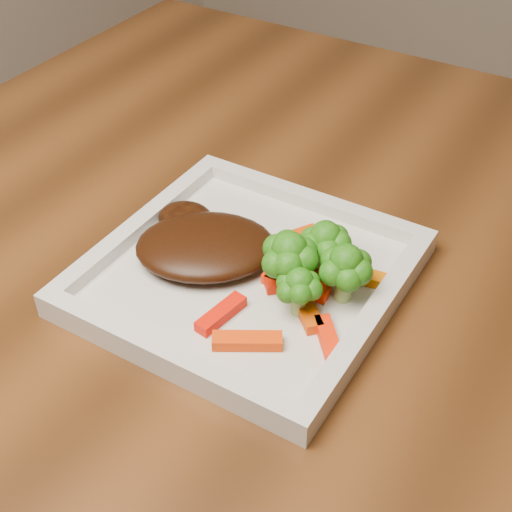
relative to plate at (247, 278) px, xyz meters
The scene contains 14 objects.
plate is the anchor object (origin of this frame).
steak 0.05m from the plate, behind, with size 0.13×0.10×0.03m, color black.
broccoli_0 0.08m from the plate, 31.65° to the left, with size 0.05×0.05×0.07m, color #217713, non-canonical shape.
broccoli_1 0.10m from the plate, ahead, with size 0.06×0.06×0.06m, color #1A7713, non-canonical shape.
broccoli_2 0.08m from the plate, 18.00° to the right, with size 0.05×0.05×0.06m, color #2E7814, non-canonical shape.
broccoli_3 0.06m from the plate, ahead, with size 0.06×0.06×0.06m, color #137614, non-canonical shape.
carrot_0 0.09m from the plate, 58.00° to the right, with size 0.06×0.02×0.01m, color #EA3A03.
carrot_1 0.11m from the plate, 21.54° to the right, with size 0.05×0.01×0.01m, color #FF2504.
carrot_2 0.06m from the plate, 78.77° to the right, with size 0.05×0.01×0.01m, color red.
carrot_3 0.11m from the plate, 24.47° to the left, with size 0.05×0.01×0.01m, color orange.
carrot_4 0.07m from the plate, 76.31° to the left, with size 0.05×0.01×0.01m, color #D53E03.
carrot_5 0.07m from the plate, 14.19° to the right, with size 0.06×0.01×0.01m, color #D14203.
carrot_6 0.05m from the plate, ahead, with size 0.06×0.02×0.01m, color #F82804.
carrot_7 0.05m from the plate, 11.55° to the left, with size 0.06×0.02×0.01m, color red.
Camera 1 is at (-0.19, -0.55, 1.20)m, focal length 50.00 mm.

